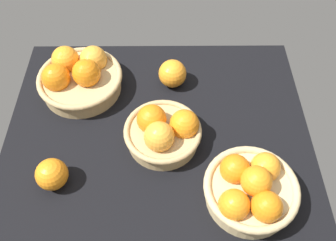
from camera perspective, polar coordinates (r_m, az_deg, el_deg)
market_tray at (r=102.86cm, az=-1.54°, el=-2.57°), size 84.00×72.00×3.00cm
basket_far_left at (r=89.49cm, az=12.68°, el=-10.37°), size 22.53×22.53×12.46cm
basket_center at (r=96.72cm, az=-0.68°, el=-1.68°), size 20.65×20.65×10.94cm
basket_near_right at (r=112.18cm, az=-13.66°, el=6.67°), size 24.98×24.98×11.72cm
loose_orange_front_gap at (r=110.52cm, az=0.70°, el=7.29°), size 8.38×8.38×8.38cm
loose_orange_back_gap at (r=94.76cm, az=-17.58°, el=-7.97°), size 7.95×7.95×7.95cm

